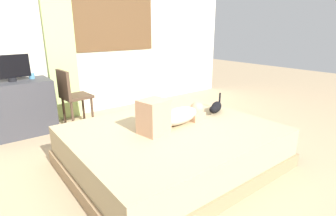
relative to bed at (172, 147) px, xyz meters
The scene contains 10 objects.
ground_plane 0.28m from the bed, 119.21° to the right, with size 16.00×16.00×0.00m, color tan.
back_wall_with_window 2.69m from the bed, 91.79° to the left, with size 6.40×0.14×2.90m.
bed is the anchor object (origin of this frame).
person_lying 0.34m from the bed, 48.55° to the left, with size 0.94×0.40×0.34m.
cat 0.81m from the bed, ahead, with size 0.33×0.22×0.21m.
desk 2.29m from the bed, 119.60° to the left, with size 0.90×0.56×0.74m.
tv_monitor 2.40m from the bed, 119.55° to the left, with size 0.48×0.10×0.35m.
cup 2.30m from the bed, 113.28° to the left, with size 0.07×0.07×0.08m, color teal.
chair_by_desk 1.85m from the bed, 104.20° to the left, with size 0.41×0.41×0.86m.
curtain_left 2.52m from the bed, 99.41° to the left, with size 0.44×0.06×2.49m, color #ADCC75.
Camera 1 is at (-1.52, -1.83, 1.42)m, focal length 28.17 mm.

